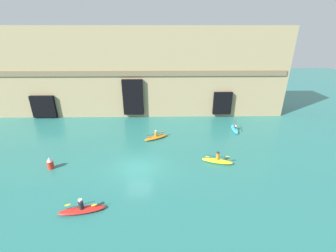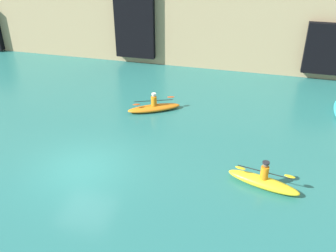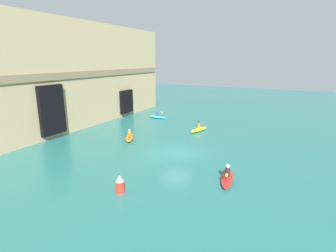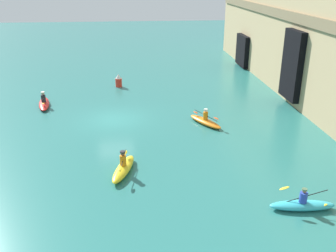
% 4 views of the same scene
% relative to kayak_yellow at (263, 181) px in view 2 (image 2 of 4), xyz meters
% --- Properties ---
extents(ground_plane, '(120.00, 120.00, 0.00)m').
position_rel_kayak_yellow_xyz_m(ground_plane, '(-7.83, -0.76, -0.27)').
color(ground_plane, '#28706B').
extents(kayak_yellow, '(3.10, 1.53, 1.23)m').
position_rel_kayak_yellow_xyz_m(kayak_yellow, '(0.00, 0.00, 0.00)').
color(kayak_yellow, yellow).
rests_on(kayak_yellow, ground).
extents(kayak_orange, '(3.02, 2.17, 1.11)m').
position_rel_kayak_yellow_xyz_m(kayak_orange, '(-6.31, 5.52, -0.04)').
color(kayak_orange, orange).
rests_on(kayak_orange, ground).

